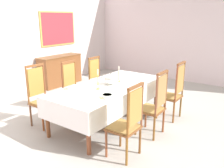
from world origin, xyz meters
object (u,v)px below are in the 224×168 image
(chair_south_b, at_px, (154,104))
(bowl_far_right, at_px, (144,82))
(bowl_near_left, at_px, (70,88))
(sideboard, at_px, (60,70))
(chair_north_a, at_px, (41,96))
(spoon_secondary, at_px, (101,98))
(dining_table, at_px, (109,89))
(soup_tureen, at_px, (111,79))
(chair_south_c, at_px, (173,91))
(candlestick_west, at_px, (98,81))
(chair_north_b, at_px, (73,86))
(bowl_far_left, at_px, (105,77))
(bowl_near_right, at_px, (107,96))
(chair_north_c, at_px, (98,79))
(spoon_primary, at_px, (65,89))
(candlestick_east, at_px, (119,76))
(chair_south_a, at_px, (128,122))
(framed_painting, at_px, (58,29))

(chair_south_b, height_order, bowl_far_right, chair_south_b)
(chair_south_b, height_order, bowl_near_left, chair_south_b)
(chair_south_b, distance_m, sideboard, 4.04)
(chair_north_a, xyz_separation_m, spoon_secondary, (0.16, -1.35, 0.18))
(dining_table, xyz_separation_m, soup_tureen, (0.07, 0.00, 0.18))
(dining_table, distance_m, spoon_secondary, 0.80)
(chair_south_b, xyz_separation_m, chair_south_c, (0.87, -0.00, 0.01))
(candlestick_west, bearing_deg, soup_tureen, -0.00)
(dining_table, height_order, chair_south_b, chair_south_b)
(chair_north_a, xyz_separation_m, chair_north_b, (0.87, -0.00, -0.02))
(chair_north_a, distance_m, soup_tureen, 1.39)
(bowl_far_left, bearing_deg, bowl_near_right, -140.87)
(chair_north_c, distance_m, spoon_secondary, 2.09)
(chair_south_c, xyz_separation_m, chair_north_c, (0.00, 1.96, -0.04))
(bowl_near_left, height_order, bowl_far_right, same)
(chair_north_a, relative_size, spoon_primary, 6.65)
(sideboard, bearing_deg, chair_south_b, 71.04)
(chair_south_c, relative_size, chair_north_c, 1.10)
(soup_tureen, bearing_deg, bowl_near_right, -149.05)
(bowl_far_right, distance_m, spoon_secondary, 1.28)
(bowl_near_left, bearing_deg, sideboard, 51.15)
(chair_north_a, bearing_deg, candlestick_west, 118.50)
(chair_north_a, xyz_separation_m, chair_south_c, (1.74, -1.96, 0.01))
(dining_table, relative_size, bowl_far_right, 16.82)
(candlestick_west, bearing_deg, sideboard, 59.83)
(bowl_near_left, distance_m, spoon_primary, 0.11)
(chair_south_c, bearing_deg, chair_south_b, 179.91)
(dining_table, height_order, bowl_near_right, bowl_near_right)
(spoon_primary, bearing_deg, bowl_near_right, -81.08)
(chair_south_c, relative_size, candlestick_east, 3.76)
(bowl_far_left, bearing_deg, chair_south_b, -107.23)
(chair_north_c, xyz_separation_m, sideboard, (0.44, 1.86, -0.10))
(chair_south_a, xyz_separation_m, candlestick_west, (0.53, 0.98, 0.34))
(sideboard, bearing_deg, spoon_secondary, 57.81)
(chair_north_a, bearing_deg, chair_north_b, 179.74)
(soup_tureen, bearing_deg, bowl_far_right, -42.99)
(chair_south_c, relative_size, framed_painting, 0.89)
(chair_south_a, bearing_deg, sideboard, 60.24)
(sideboard, bearing_deg, soup_tureen, 66.43)
(dining_table, distance_m, soup_tureen, 0.20)
(dining_table, xyz_separation_m, chair_north_b, (-0.00, 0.98, -0.12))
(chair_south_c, distance_m, spoon_primary, 2.16)
(chair_south_b, height_order, spoon_primary, chair_south_b)
(soup_tureen, height_order, bowl_far_right, soup_tureen)
(bowl_near_right, xyz_separation_m, spoon_secondary, (-0.12, 0.03, -0.02))
(bowl_near_right, bearing_deg, chair_north_b, 66.89)
(bowl_far_left, height_order, spoon_primary, bowl_far_left)
(bowl_near_left, bearing_deg, spoon_primary, 165.64)
(chair_south_a, distance_m, chair_north_b, 2.14)
(bowl_near_left, height_order, spoon_primary, bowl_near_left)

